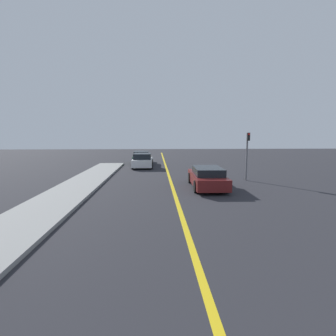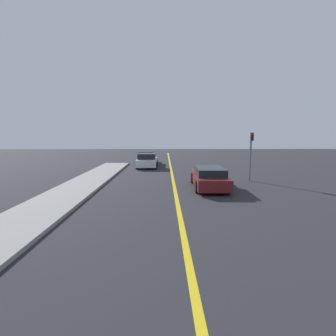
{
  "view_description": "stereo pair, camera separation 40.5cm",
  "coord_description": "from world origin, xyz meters",
  "px_view_note": "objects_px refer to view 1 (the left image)",
  "views": [
    {
      "loc": [
        -1.01,
        1.53,
        3.2
      ],
      "look_at": [
        -0.44,
        13.71,
        1.64
      ],
      "focal_mm": 28.0,
      "sensor_mm": 36.0,
      "label": 1
    },
    {
      "loc": [
        -0.6,
        1.51,
        3.2
      ],
      "look_at": [
        -0.44,
        13.71,
        1.64
      ],
      "focal_mm": 28.0,
      "sensor_mm": 36.0,
      "label": 2
    }
  ],
  "objects_px": {
    "car_far_distant": "(142,158)",
    "traffic_light": "(247,151)",
    "car_near_right_lane": "(207,177)",
    "car_ahead_center": "(143,161)"
  },
  "relations": [
    {
      "from": "car_ahead_center",
      "to": "traffic_light",
      "type": "distance_m",
      "value": 10.92
    },
    {
      "from": "car_ahead_center",
      "to": "car_far_distant",
      "type": "xyz_separation_m",
      "value": [
        -0.31,
        3.78,
        -0.02
      ]
    },
    {
      "from": "car_far_distant",
      "to": "traffic_light",
      "type": "relative_size",
      "value": 1.24
    },
    {
      "from": "car_near_right_lane",
      "to": "car_ahead_center",
      "type": "distance_m",
      "value": 10.9
    },
    {
      "from": "car_near_right_lane",
      "to": "traffic_light",
      "type": "bearing_deg",
      "value": 36.58
    },
    {
      "from": "car_ahead_center",
      "to": "traffic_light",
      "type": "height_order",
      "value": "traffic_light"
    },
    {
      "from": "car_near_right_lane",
      "to": "traffic_light",
      "type": "distance_m",
      "value": 4.22
    },
    {
      "from": "car_far_distant",
      "to": "traffic_light",
      "type": "distance_m",
      "value": 14.02
    },
    {
      "from": "car_near_right_lane",
      "to": "car_ahead_center",
      "type": "xyz_separation_m",
      "value": [
        -4.4,
        9.97,
        0.05
      ]
    },
    {
      "from": "car_near_right_lane",
      "to": "car_ahead_center",
      "type": "relative_size",
      "value": 1.19
    }
  ]
}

